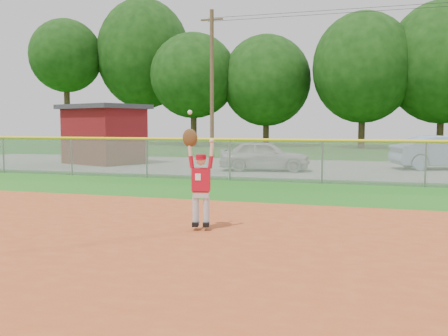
% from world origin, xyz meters
% --- Properties ---
extents(ground, '(120.00, 120.00, 0.00)m').
position_xyz_m(ground, '(0.00, 0.00, 0.00)').
color(ground, '#1D5E15').
rests_on(ground, ground).
extents(clay_infield, '(24.00, 16.00, 0.04)m').
position_xyz_m(clay_infield, '(0.00, -3.00, 0.02)').
color(clay_infield, '#A9441E').
rests_on(clay_infield, ground).
extents(parking_strip, '(44.00, 10.00, 0.03)m').
position_xyz_m(parking_strip, '(0.00, 16.00, 0.01)').
color(parking_strip, gray).
rests_on(parking_strip, ground).
extents(car_white_a, '(4.09, 2.16, 1.33)m').
position_xyz_m(car_white_a, '(-2.87, 13.81, 0.69)').
color(car_white_a, silver).
rests_on(car_white_a, parking_strip).
extents(car_blue, '(4.84, 2.90, 1.51)m').
position_xyz_m(car_blue, '(4.71, 16.87, 0.78)').
color(car_blue, '#819EC1').
rests_on(car_blue, parking_strip).
extents(utility_shed, '(4.94, 4.41, 3.05)m').
position_xyz_m(utility_shed, '(-11.66, 15.38, 1.56)').
color(utility_shed, '#5A0C0F').
rests_on(utility_shed, ground).
extents(outfield_fence, '(40.06, 0.10, 1.55)m').
position_xyz_m(outfield_fence, '(0.00, 10.00, 0.88)').
color(outfield_fence, gray).
rests_on(outfield_fence, ground).
extents(power_lines, '(19.40, 0.24, 9.00)m').
position_xyz_m(power_lines, '(1.00, 22.00, 4.68)').
color(power_lines, '#4C3823').
rests_on(power_lines, ground).
extents(tree_line, '(62.37, 13.00, 14.43)m').
position_xyz_m(tree_line, '(0.96, 37.90, 7.53)').
color(tree_line, '#422D1C').
rests_on(tree_line, ground).
extents(ballplayer, '(0.62, 0.31, 2.21)m').
position_xyz_m(ballplayer, '(-1.43, 1.46, 1.03)').
color(ballplayer, silver).
rests_on(ballplayer, ground).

